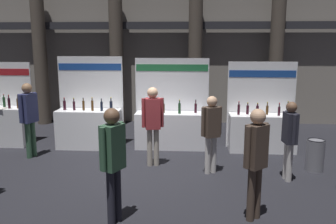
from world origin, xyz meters
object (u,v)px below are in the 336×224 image
(trash_bin, at_px, (315,155))
(visitor_5, at_px, (153,119))
(exhibitor_booth_2, at_px, (171,126))
(exhibitor_booth_3, at_px, (262,129))
(visitor_0, at_px, (256,155))
(visitor_6, at_px, (290,135))
(visitor_3, at_px, (29,113))
(exhibitor_booth_0, at_px, (2,123))
(visitor_4, at_px, (113,155))
(exhibitor_booth_1, at_px, (89,125))
(visitor_8, at_px, (211,128))

(trash_bin, xyz_separation_m, visitor_5, (-3.60, 0.08, 0.73))
(exhibitor_booth_2, height_order, exhibitor_booth_3, exhibitor_booth_2)
(visitor_0, bearing_deg, visitor_6, -161.28)
(visitor_3, bearing_deg, visitor_5, -78.69)
(exhibitor_booth_0, distance_m, trash_bin, 8.09)
(visitor_4, bearing_deg, exhibitor_booth_3, -9.59)
(visitor_5, bearing_deg, visitor_3, 160.91)
(exhibitor_booth_0, bearing_deg, trash_bin, -10.84)
(exhibitor_booth_0, bearing_deg, visitor_4, -45.62)
(visitor_0, distance_m, visitor_4, 2.22)
(exhibitor_booth_1, relative_size, visitor_0, 1.33)
(exhibitor_booth_0, xyz_separation_m, exhibitor_booth_2, (4.67, 0.04, -0.02))
(exhibitor_booth_1, distance_m, visitor_4, 4.32)
(exhibitor_booth_3, bearing_deg, visitor_8, -128.76)
(visitor_0, xyz_separation_m, visitor_8, (-0.59, 2.03, -0.08))
(visitor_6, bearing_deg, visitor_4, 115.03)
(exhibitor_booth_3, height_order, visitor_0, exhibitor_booth_3)
(trash_bin, relative_size, visitor_8, 0.42)
(exhibitor_booth_1, bearing_deg, visitor_4, -68.97)
(visitor_5, bearing_deg, exhibitor_booth_3, 15.32)
(visitor_8, bearing_deg, visitor_4, -151.63)
(exhibitor_booth_0, relative_size, visitor_5, 1.24)
(visitor_5, bearing_deg, visitor_8, -27.90)
(exhibitor_booth_3, distance_m, visitor_3, 5.86)
(exhibitor_booth_1, height_order, exhibitor_booth_2, exhibitor_booth_1)
(exhibitor_booth_0, bearing_deg, visitor_6, -16.40)
(visitor_3, relative_size, visitor_6, 1.12)
(visitor_6, bearing_deg, visitor_5, 69.65)
(exhibitor_booth_2, xyz_separation_m, visitor_3, (-3.39, -1.08, 0.53))
(exhibitor_booth_1, relative_size, visitor_6, 1.47)
(visitor_5, distance_m, visitor_6, 2.94)
(exhibitor_booth_0, relative_size, exhibitor_booth_2, 0.95)
(exhibitor_booth_0, height_order, trash_bin, exhibitor_booth_0)
(exhibitor_booth_1, height_order, visitor_3, exhibitor_booth_1)
(trash_bin, relative_size, visitor_6, 0.43)
(visitor_0, bearing_deg, trash_bin, -168.33)
(visitor_3, relative_size, visitor_5, 1.01)
(exhibitor_booth_3, xyz_separation_m, visitor_8, (-1.40, -1.74, 0.42))
(trash_bin, xyz_separation_m, visitor_3, (-6.66, 0.49, 0.76))
(visitor_0, height_order, visitor_4, visitor_4)
(visitor_6, bearing_deg, visitor_3, 72.56)
(exhibitor_booth_3, relative_size, visitor_8, 1.36)
(exhibitor_booth_0, xyz_separation_m, exhibitor_booth_3, (7.04, -0.08, -0.03))
(visitor_8, bearing_deg, visitor_0, -100.20)
(exhibitor_booth_3, xyz_separation_m, visitor_4, (-3.01, -4.03, 0.53))
(exhibitor_booth_3, xyz_separation_m, visitor_3, (-5.76, -0.95, 0.53))
(exhibitor_booth_3, relative_size, trash_bin, 3.22)
(visitor_5, xyz_separation_m, visitor_6, (2.86, -0.68, -0.13))
(exhibitor_booth_3, xyz_separation_m, visitor_5, (-2.69, -1.36, 0.51))
(visitor_3, bearing_deg, exhibitor_booth_2, -53.45)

